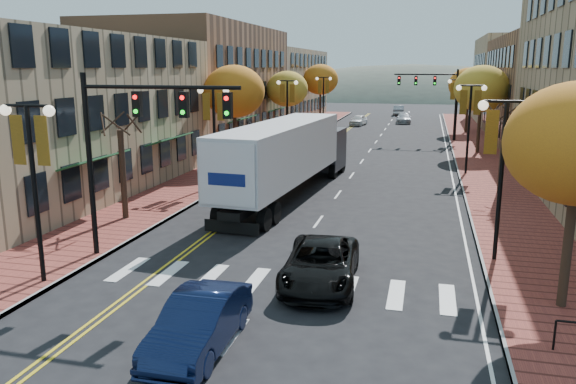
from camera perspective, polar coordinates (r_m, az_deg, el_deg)
The scene contains 29 objects.
ground at distance 17.57m, azimuth -3.20°, elevation -11.58°, with size 200.00×200.00×0.00m, color black.
sidewalk_left at distance 50.26m, azimuth -2.16°, elevation 4.43°, with size 4.00×85.00×0.15m, color brown.
sidewalk_right at distance 48.52m, azimuth 18.77°, elevation 3.47°, with size 4.00×85.00×0.15m, color brown.
building_left_near at distance 35.82m, azimuth -23.79°, elevation 7.22°, with size 12.00×22.00×9.00m, color #9E8966.
building_left_mid at distance 55.77m, azimuth -9.25°, elevation 10.68°, with size 12.00×24.00×11.00m, color brown.
building_left_far at distance 79.40m, azimuth -2.06°, elevation 10.80°, with size 12.00×26.00×9.50m, color #9E8966.
building_right_far at distance 80.51m, azimuth 24.13°, elevation 10.30°, with size 15.00×20.00×11.00m, color #9E8966.
tree_left_a at distance 27.53m, azimuth -16.41°, elevation 1.73°, with size 0.28×0.28×4.20m.
tree_left_b at distance 41.69m, azimuth -5.49°, elevation 10.12°, with size 4.48×4.48×7.21m.
tree_left_c at distance 57.04m, azimuth -0.08°, elevation 10.43°, with size 4.16×4.16×6.69m.
tree_left_d at distance 74.61m, azimuth 3.33°, elevation 11.33°, with size 4.61×4.61×7.42m.
tree_right_b at distance 33.94m, azimuth 20.93°, elevation 3.38°, with size 0.28×0.28×4.20m.
tree_right_c at distance 49.52m, azimuth 19.08°, elevation 9.88°, with size 4.48×4.48×7.21m.
tree_right_d at distance 65.47m, azimuth 17.90°, elevation 10.32°, with size 4.35×4.35×7.00m.
lamp_left_a at distance 19.84m, azimuth -24.58°, elevation 3.05°, with size 1.96×0.36×6.05m.
lamp_left_b at distance 33.76m, azimuth -7.55°, elevation 7.55°, with size 1.96×0.36×6.05m.
lamp_left_c at distance 50.90m, azimuth -0.08°, elevation 9.31°, with size 1.96×0.36×6.05m.
lamp_left_d at distance 68.48m, azimuth 3.62°, elevation 10.12°, with size 1.96×0.36×6.05m.
lamp_right_a at distance 21.68m, azimuth 21.04°, elevation 4.07°, with size 1.96×0.36×6.05m.
lamp_right_b at distance 39.51m, azimuth 17.99°, elevation 7.77°, with size 1.96×0.36×6.05m.
lamp_right_c at distance 57.45m, azimuth 16.82°, elevation 9.16°, with size 1.96×0.36×6.05m.
traffic_mast_near at distance 21.11m, azimuth -15.35°, elevation 5.97°, with size 6.10×0.35×7.00m.
traffic_mast_far at distance 57.36m, azimuth 14.82°, elevation 9.90°, with size 6.10×0.34×7.00m.
semi_truck at distance 31.42m, azimuth 0.11°, elevation 3.99°, with size 4.04×17.25×4.27m.
navy_sedan at distance 15.06m, azimuth -9.00°, elevation -12.97°, with size 1.55×4.44×1.46m, color #0E1839.
black_suv at distance 19.05m, azimuth 3.33°, elevation -7.29°, with size 2.39×5.19×1.44m, color black.
car_far_white at distance 71.64m, azimuth 7.17°, elevation 7.26°, with size 1.59×3.95×1.34m, color silver.
car_far_silver at distance 75.68m, azimuth 11.67°, elevation 7.37°, with size 1.85×4.56×1.32m, color #B1B1B9.
car_far_oncoming at distance 88.16m, azimuth 11.22°, elevation 8.14°, with size 1.58×4.54×1.49m, color #9D9DA4.
Camera 1 is at (4.78, -15.31, 7.18)m, focal length 35.00 mm.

